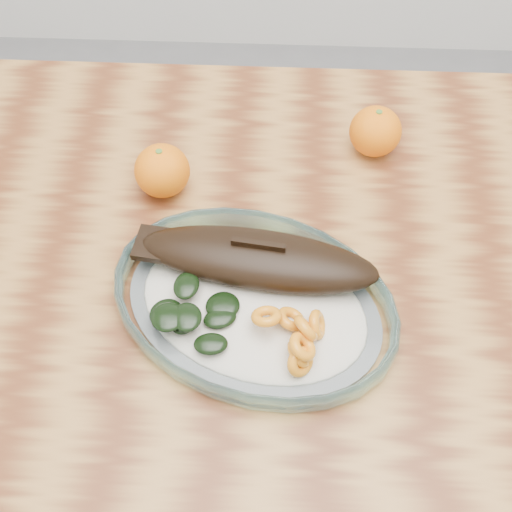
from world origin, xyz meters
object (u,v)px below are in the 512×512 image
at_px(orange_left, 162,171).
at_px(orange_right, 375,131).
at_px(dining_table, 312,331).
at_px(plated_meal, 254,298).

relative_size(orange_left, orange_right, 1.01).
distance_m(dining_table, orange_left, 0.28).
height_order(dining_table, plated_meal, plated_meal).
height_order(plated_meal, orange_right, plated_meal).
bearing_deg(orange_right, plated_meal, -120.08).
bearing_deg(plated_meal, orange_right, 80.37).
relative_size(dining_table, plated_meal, 1.62).
height_order(orange_left, orange_right, orange_left).
height_order(plated_meal, orange_left, plated_meal).
distance_m(orange_left, orange_right, 0.28).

